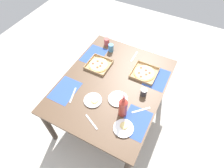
# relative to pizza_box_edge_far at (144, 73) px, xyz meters

# --- Properties ---
(ground_plane) EXTENTS (6.00, 6.00, 0.00)m
(ground_plane) POSITION_rel_pizza_box_edge_far_xyz_m (0.33, -0.28, -0.76)
(ground_plane) COLOR beige
(dining_table) EXTENTS (1.48, 1.19, 0.75)m
(dining_table) POSITION_rel_pizza_box_edge_far_xyz_m (0.33, -0.28, -0.10)
(dining_table) COLOR #3F3328
(dining_table) RESTS_ON ground_plane
(placemat_near_left) EXTENTS (0.36, 0.26, 0.00)m
(placemat_near_left) POSITION_rel_pizza_box_edge_far_xyz_m (-0.00, -0.73, -0.01)
(placemat_near_left) COLOR #2D4C9E
(placemat_near_left) RESTS_ON dining_table
(placemat_near_right) EXTENTS (0.36, 0.26, 0.00)m
(placemat_near_right) POSITION_rel_pizza_box_edge_far_xyz_m (0.66, -0.73, -0.01)
(placemat_near_right) COLOR #2D4C9E
(placemat_near_right) RESTS_ON dining_table
(placemat_far_left) EXTENTS (0.36, 0.26, 0.00)m
(placemat_far_left) POSITION_rel_pizza_box_edge_far_xyz_m (-0.00, 0.16, -0.01)
(placemat_far_left) COLOR #2D4C9E
(placemat_far_left) RESTS_ON dining_table
(placemat_far_right) EXTENTS (0.36, 0.26, 0.00)m
(placemat_far_right) POSITION_rel_pizza_box_edge_far_xyz_m (0.66, 0.16, -0.01)
(placemat_far_right) COLOR #2D4C9E
(placemat_far_right) RESTS_ON dining_table
(pizza_box_edge_far) EXTENTS (0.30, 0.30, 0.04)m
(pizza_box_edge_far) POSITION_rel_pizza_box_edge_far_xyz_m (0.00, 0.00, 0.00)
(pizza_box_edge_far) COLOR tan
(pizza_box_edge_far) RESTS_ON dining_table
(pizza_box_corner_right) EXTENTS (0.29, 0.29, 0.04)m
(pizza_box_corner_right) POSITION_rel_pizza_box_edge_far_xyz_m (0.14, -0.57, 0.00)
(pizza_box_corner_right) COLOR tan
(pizza_box_corner_right) RESTS_ON dining_table
(plate_far_left) EXTENTS (0.21, 0.21, 0.03)m
(plate_far_left) POSITION_rel_pizza_box_edge_far_xyz_m (0.78, 0.08, -0.00)
(plate_far_left) COLOR white
(plate_far_left) RESTS_ON dining_table
(plate_near_right) EXTENTS (0.20, 0.20, 0.03)m
(plate_near_right) POSITION_rel_pizza_box_edge_far_xyz_m (0.64, -0.36, -0.00)
(plate_near_right) COLOR white
(plate_near_right) RESTS_ON dining_table
(plate_far_right) EXTENTS (0.22, 0.22, 0.02)m
(plate_far_right) POSITION_rel_pizza_box_edge_far_xyz_m (0.50, -0.12, -0.00)
(plate_far_right) COLOR white
(plate_far_right) RESTS_ON dining_table
(soda_bottle) EXTENTS (0.09, 0.09, 0.32)m
(soda_bottle) POSITION_rel_pizza_box_edge_far_xyz_m (0.63, -0.00, 0.12)
(soda_bottle) COLOR #B2382D
(soda_bottle) RESTS_ON dining_table
(cup_dark) EXTENTS (0.07, 0.07, 0.10)m
(cup_dark) POSITION_rel_pizza_box_edge_far_xyz_m (-0.27, -0.68, 0.04)
(cup_dark) COLOR #BF4742
(cup_dark) RESTS_ON dining_table
(cup_clear_left) EXTENTS (0.07, 0.07, 0.11)m
(cup_clear_left) POSITION_rel_pizza_box_edge_far_xyz_m (-0.18, -0.56, 0.04)
(cup_clear_left) COLOR teal
(cup_clear_left) RESTS_ON dining_table
(cup_clear_right) EXTENTS (0.07, 0.07, 0.09)m
(cup_clear_right) POSITION_rel_pizza_box_edge_far_xyz_m (0.30, 0.10, 0.03)
(cup_clear_right) COLOR #333338
(cup_clear_right) RESTS_ON dining_table
(knife_by_near_left) EXTENTS (0.16, 0.16, 0.00)m
(knife_by_near_left) POSITION_rel_pizza_box_edge_far_xyz_m (0.51, 0.16, -0.01)
(knife_by_near_left) COLOR #B7B7BC
(knife_by_near_left) RESTS_ON dining_table
(knife_by_far_left) EXTENTS (0.21, 0.02, 0.00)m
(knife_by_far_left) POSITION_rel_pizza_box_edge_far_xyz_m (-0.22, -0.23, -0.01)
(knife_by_far_left) COLOR #B7B7BC
(knife_by_far_left) RESTS_ON dining_table
(knife_by_far_right) EXTENTS (0.21, 0.08, 0.00)m
(knife_by_far_right) POSITION_rel_pizza_box_edge_far_xyz_m (0.68, -0.61, -0.01)
(knife_by_far_right) COLOR #B7B7BC
(knife_by_far_right) RESTS_ON dining_table
(knife_by_near_right) EXTENTS (0.11, 0.20, 0.00)m
(knife_by_near_right) POSITION_rel_pizza_box_edge_far_xyz_m (0.87, -0.24, -0.01)
(knife_by_near_right) COLOR #B7B7BC
(knife_by_near_right) RESTS_ON dining_table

